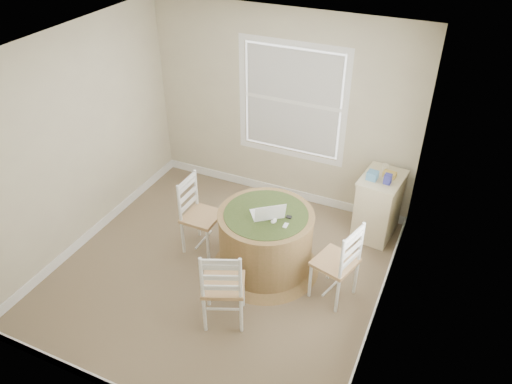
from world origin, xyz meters
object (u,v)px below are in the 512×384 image
at_px(round_table, 266,239).
at_px(laptop, 268,214).
at_px(chair_right, 335,262).
at_px(corner_chest, 378,206).
at_px(chair_near, 223,284).
at_px(chair_left, 202,216).

height_order(round_table, laptop, laptop).
xyz_separation_m(chair_right, corner_chest, (0.17, 1.27, -0.05)).
xyz_separation_m(chair_near, corner_chest, (1.09, 2.06, -0.05)).
bearing_deg(chair_near, round_table, -117.69).
bearing_deg(chair_left, round_table, -89.65).
bearing_deg(corner_chest, round_table, -124.84).
distance_m(chair_left, chair_right, 1.68).
height_order(chair_near, chair_right, same).
relative_size(round_table, chair_left, 1.32).
height_order(chair_near, corner_chest, chair_near).
distance_m(chair_left, corner_chest, 2.18).
relative_size(chair_left, chair_near, 1.00).
distance_m(chair_left, laptop, 0.92).
height_order(chair_left, chair_near, same).
bearing_deg(corner_chest, chair_right, -91.40).
bearing_deg(laptop, round_table, -80.17).
xyz_separation_m(chair_left, corner_chest, (1.85, 1.16, -0.05)).
bearing_deg(laptop, chair_right, 136.53).
height_order(round_table, chair_right, chair_right).
xyz_separation_m(round_table, laptop, (0.03, -0.03, 0.38)).
xyz_separation_m(laptop, corner_chest, (0.98, 1.19, -0.38)).
height_order(chair_right, corner_chest, chair_right).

